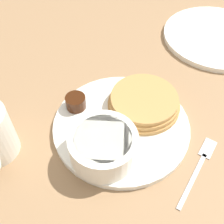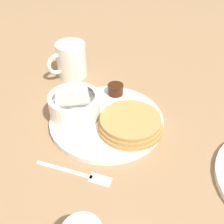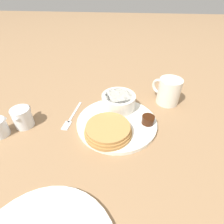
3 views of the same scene
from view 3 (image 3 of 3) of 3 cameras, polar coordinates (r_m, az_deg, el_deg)
The scene contains 9 objects.
ground_plane at distance 0.54m, azimuth 1.56°, elevation -3.87°, with size 4.00×4.00×0.00m, color #93704C.
plate at distance 0.54m, azimuth 1.57°, elevation -3.39°, with size 0.24×0.24×0.01m.
pancake_stack at distance 0.48m, azimuth -1.30°, elevation -5.80°, with size 0.13×0.13×0.03m.
bowl at distance 0.57m, azimuth 2.47°, elevation 3.59°, with size 0.11×0.11×0.05m.
syrup_cup at distance 0.52m, azimuth 11.72°, elevation -2.79°, with size 0.04×0.04×0.02m.
butter_ramekin at distance 0.59m, azimuth 3.92°, elevation 3.71°, with size 0.05×0.05×0.05m.
coffee_mug at distance 0.64m, azimuth 17.92°, elevation 6.53°, with size 0.09×0.09×0.09m.
creamer_pitcher_near at distance 0.58m, azimuth -27.18°, elevation -1.51°, with size 0.08×0.05×0.06m.
fork at distance 0.57m, azimuth -13.29°, elevation -1.95°, with size 0.14×0.03×0.00m.
Camera 3 is at (-0.40, -0.02, 0.36)m, focal length 28.00 mm.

